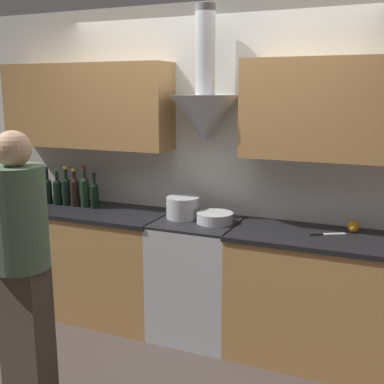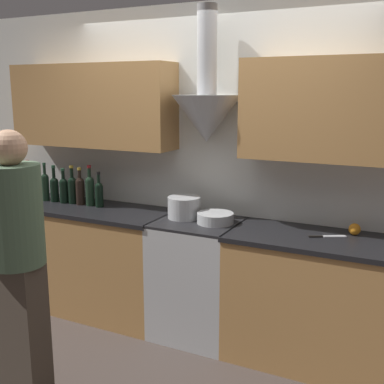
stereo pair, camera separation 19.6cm
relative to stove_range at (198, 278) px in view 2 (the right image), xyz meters
name	(u,v)px [view 2 (the right image)]	position (x,y,z in m)	size (l,w,h in m)	color
ground_plane	(178,353)	(0.00, -0.34, -0.47)	(12.00, 12.00, 0.00)	#423833
wall_back	(204,148)	(-0.07, 0.26, 1.00)	(8.40, 0.54, 2.60)	silver
counter_left	(88,258)	(-1.09, 0.00, 0.00)	(1.56, 0.62, 0.94)	#B27F47
counter_right	(310,300)	(0.89, 0.00, 0.00)	(1.17, 0.62, 0.94)	#B27F47
stove_range	(198,278)	(0.00, 0.00, 0.00)	(0.63, 0.60, 0.94)	#B7BABC
wine_bottle_0	(29,183)	(-1.78, 0.04, 0.61)	(0.08, 0.08, 0.36)	black
wine_bottle_1	(37,185)	(-1.67, 0.04, 0.60)	(0.08, 0.08, 0.32)	black
wine_bottle_2	(45,185)	(-1.56, 0.03, 0.61)	(0.07, 0.07, 0.35)	black
wine_bottle_3	(54,188)	(-1.46, 0.04, 0.59)	(0.08, 0.08, 0.33)	black
wine_bottle_4	(64,189)	(-1.35, 0.03, 0.59)	(0.08, 0.08, 0.31)	black
wine_bottle_5	(72,188)	(-1.26, 0.05, 0.60)	(0.08, 0.08, 0.34)	black
wine_bottle_6	(80,189)	(-1.17, 0.04, 0.60)	(0.08, 0.08, 0.33)	black
wine_bottle_7	(90,189)	(-1.07, 0.05, 0.61)	(0.08, 0.08, 0.36)	black
wine_bottle_8	(99,193)	(-0.97, 0.05, 0.59)	(0.07, 0.07, 0.31)	black
stock_pot	(184,207)	(-0.14, 0.04, 0.55)	(0.26, 0.26, 0.17)	#B7BABC
mixing_bowl	(215,218)	(0.14, 0.01, 0.51)	(0.28, 0.28, 0.08)	#B7BABC
orange_fruit	(355,229)	(1.14, 0.16, 0.51)	(0.08, 0.08, 0.08)	orange
chefs_knife	(328,236)	(0.98, 0.03, 0.47)	(0.24, 0.15, 0.01)	silver
person_foreground_left	(17,257)	(-0.61, -1.24, 0.48)	(0.34, 0.34, 1.71)	#473D33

